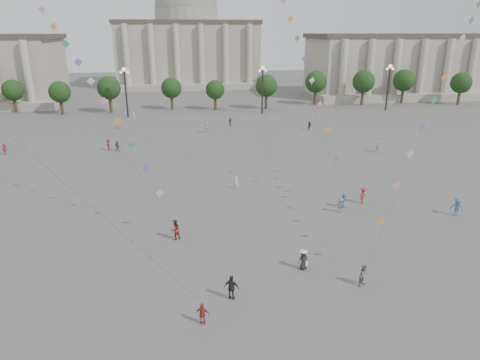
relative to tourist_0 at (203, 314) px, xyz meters
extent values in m
plane|color=#4E4B4A|center=(2.76, 2.65, -0.76)|extent=(360.00, 360.00, 0.00)
cube|color=#A09386|center=(77.76, 97.65, 7.24)|extent=(80.00, 22.00, 16.00)
cube|color=#443931|center=(77.76, 97.65, 15.84)|extent=(81.60, 22.44, 1.20)
cube|color=#A09386|center=(77.76, 84.65, 0.24)|extent=(84.00, 4.00, 2.00)
cube|color=#A09386|center=(2.76, 132.65, 9.24)|extent=(46.00, 30.00, 20.00)
cube|color=#443931|center=(2.76, 132.65, 19.84)|extent=(46.92, 30.60, 1.20)
cube|color=#A09386|center=(2.76, 115.65, 0.24)|extent=(48.30, 4.00, 2.00)
cylinder|color=#A09386|center=(2.76, 132.65, 21.74)|extent=(21.00, 21.00, 5.00)
sphere|color=gray|center=(2.76, 132.65, 24.24)|extent=(21.00, 21.00, 21.00)
cylinder|color=#3B2E1D|center=(-39.24, 80.65, 1.00)|extent=(0.70, 0.70, 3.52)
sphere|color=black|center=(-39.24, 80.65, 4.68)|extent=(5.12, 5.12, 5.12)
cylinder|color=#3B2E1D|center=(-27.24, 80.65, 1.00)|extent=(0.70, 0.70, 3.52)
sphere|color=black|center=(-27.24, 80.65, 4.68)|extent=(5.12, 5.12, 5.12)
cylinder|color=#3B2E1D|center=(-15.24, 80.65, 1.00)|extent=(0.70, 0.70, 3.52)
sphere|color=black|center=(-15.24, 80.65, 4.68)|extent=(5.12, 5.12, 5.12)
cylinder|color=#3B2E1D|center=(-3.24, 80.65, 1.00)|extent=(0.70, 0.70, 3.52)
sphere|color=black|center=(-3.24, 80.65, 4.68)|extent=(5.12, 5.12, 5.12)
cylinder|color=#3B2E1D|center=(8.76, 80.65, 1.00)|extent=(0.70, 0.70, 3.52)
sphere|color=black|center=(8.76, 80.65, 4.68)|extent=(5.12, 5.12, 5.12)
cylinder|color=#3B2E1D|center=(20.76, 80.65, 1.00)|extent=(0.70, 0.70, 3.52)
sphere|color=black|center=(20.76, 80.65, 4.68)|extent=(5.12, 5.12, 5.12)
cylinder|color=#3B2E1D|center=(32.76, 80.65, 1.00)|extent=(0.70, 0.70, 3.52)
sphere|color=black|center=(32.76, 80.65, 4.68)|extent=(5.12, 5.12, 5.12)
cylinder|color=#3B2E1D|center=(44.76, 80.65, 1.00)|extent=(0.70, 0.70, 3.52)
sphere|color=black|center=(44.76, 80.65, 4.68)|extent=(5.12, 5.12, 5.12)
cylinder|color=#3B2E1D|center=(56.76, 80.65, 1.00)|extent=(0.70, 0.70, 3.52)
sphere|color=black|center=(56.76, 80.65, 4.68)|extent=(5.12, 5.12, 5.12)
cylinder|color=#3B2E1D|center=(68.76, 80.65, 1.00)|extent=(0.70, 0.70, 3.52)
sphere|color=black|center=(68.76, 80.65, 4.68)|extent=(5.12, 5.12, 5.12)
cylinder|color=#262628|center=(-12.24, 72.65, 4.24)|extent=(0.36, 0.36, 10.00)
sphere|color=#FFE5B2|center=(-12.24, 72.65, 9.44)|extent=(0.90, 0.90, 0.90)
sphere|color=#FFE5B2|center=(-12.94, 72.65, 8.84)|extent=(0.60, 0.60, 0.60)
sphere|color=#FFE5B2|center=(-11.54, 72.65, 8.84)|extent=(0.60, 0.60, 0.60)
cylinder|color=#262628|center=(17.76, 72.65, 4.24)|extent=(0.36, 0.36, 10.00)
sphere|color=#FFE5B2|center=(17.76, 72.65, 9.44)|extent=(0.90, 0.90, 0.90)
sphere|color=#FFE5B2|center=(17.06, 72.65, 8.84)|extent=(0.60, 0.60, 0.60)
sphere|color=#FFE5B2|center=(18.46, 72.65, 8.84)|extent=(0.60, 0.60, 0.60)
cylinder|color=#262628|center=(47.76, 72.65, 4.24)|extent=(0.36, 0.36, 10.00)
sphere|color=#FFE5B2|center=(47.76, 72.65, 9.44)|extent=(0.90, 0.90, 0.90)
sphere|color=#FFE5B2|center=(47.06, 72.65, 8.84)|extent=(0.60, 0.60, 0.60)
sphere|color=#FFE5B2|center=(48.46, 72.65, 8.84)|extent=(0.60, 0.60, 0.60)
imported|color=navy|center=(8.95, 60.33, 0.06)|extent=(1.03, 0.86, 1.64)
imported|color=maroon|center=(-27.66, 44.36, 0.11)|extent=(1.02, 1.29, 1.75)
imported|color=silver|center=(3.93, 55.35, 0.19)|extent=(1.84, 1.20, 1.90)
imported|color=slate|center=(15.23, 15.97, 0.06)|extent=(1.19, 0.88, 1.64)
imported|color=silver|center=(29.50, 37.81, 0.09)|extent=(1.59, 0.51, 1.71)
imported|color=maroon|center=(18.63, 18.10, 0.15)|extent=(1.33, 1.30, 1.83)
imported|color=#232328|center=(23.58, 54.79, 0.01)|extent=(1.24, 1.42, 1.55)
imported|color=silver|center=(-10.70, 69.64, 0.01)|extent=(0.61, 0.67, 1.54)
imported|color=#59595D|center=(-10.89, 44.11, 0.05)|extent=(1.36, 1.44, 1.62)
imported|color=silver|center=(5.41, 24.52, 0.04)|extent=(0.70, 0.65, 1.60)
imported|color=#396182|center=(26.77, 13.58, 0.19)|extent=(1.37, 1.37, 1.91)
imported|color=slate|center=(-12.98, 60.99, 0.11)|extent=(1.11, 0.86, 1.75)
imported|color=maroon|center=(-12.31, 44.74, 0.18)|extent=(1.26, 1.40, 1.88)
imported|color=maroon|center=(0.00, 0.00, 0.00)|extent=(0.97, 0.65, 1.53)
imported|color=#212227|center=(2.19, 2.44, 0.17)|extent=(1.18, 0.89, 1.86)
imported|color=maroon|center=(-1.78, 12.28, 0.19)|extent=(1.17, 1.11, 1.91)
imported|color=#31496F|center=(16.11, 17.28, 0.04)|extent=(1.16, 1.13, 1.60)
imported|color=slate|center=(12.12, 2.78, 0.09)|extent=(1.04, 0.99, 1.70)
imported|color=black|center=(8.31, 5.63, 0.03)|extent=(0.86, 0.64, 1.59)
cone|color=white|center=(8.31, 5.63, 0.86)|extent=(0.52, 0.52, 0.14)
cylinder|color=white|center=(8.31, 5.63, 0.80)|extent=(0.60, 0.60, 0.02)
cube|color=white|center=(8.56, 5.48, -0.21)|extent=(0.22, 0.10, 0.35)
cylinder|color=#3F3F3F|center=(-8.38, 1.68, 9.42)|extent=(0.02, 0.02, 24.23)
cube|color=silver|center=(-3.00, 13.51, 3.34)|extent=(0.76, 0.25, 0.76)
cube|color=#8758B1|center=(-4.22, 14.74, 5.44)|extent=(0.76, 0.25, 0.76)
cube|color=#42905B|center=(-5.43, 15.97, 7.37)|extent=(0.76, 0.25, 0.76)
cube|color=orange|center=(-6.65, 17.20, 9.21)|extent=(0.76, 0.25, 0.76)
cube|color=pink|center=(-7.87, 18.44, 10.98)|extent=(0.76, 0.25, 0.76)
cube|color=silver|center=(-9.09, 19.67, 12.70)|extent=(0.76, 0.25, 0.76)
cube|color=#8758B1|center=(-10.31, 20.90, 14.37)|extent=(0.76, 0.25, 0.76)
cube|color=#42905B|center=(-11.53, 22.13, 16.01)|extent=(0.76, 0.25, 0.76)
cube|color=orange|center=(-12.75, 23.36, 17.62)|extent=(0.76, 0.25, 0.76)
cube|color=pink|center=(-13.96, 24.60, 19.20)|extent=(0.76, 0.25, 0.76)
cube|color=#42905B|center=(15.67, 19.25, 4.15)|extent=(0.76, 0.25, 0.76)
cube|color=orange|center=(15.23, 21.23, 6.89)|extent=(0.76, 0.25, 0.76)
cube|color=pink|center=(14.79, 23.20, 9.42)|extent=(0.76, 0.25, 0.76)
cube|color=silver|center=(14.34, 25.18, 11.82)|extent=(0.76, 0.25, 0.76)
cube|color=#8758B1|center=(13.90, 27.16, 14.14)|extent=(0.76, 0.25, 0.76)
cube|color=#42905B|center=(13.46, 29.13, 16.39)|extent=(0.76, 0.25, 0.76)
cube|color=orange|center=(13.02, 31.11, 18.58)|extent=(0.76, 0.25, 0.76)
cube|color=pink|center=(12.57, 33.08, 20.72)|extent=(0.76, 0.25, 0.76)
cube|color=orange|center=(14.01, 4.65, 3.44)|extent=(0.76, 0.25, 0.76)
cube|color=pink|center=(15.90, 6.53, 5.61)|extent=(0.76, 0.25, 0.76)
cube|color=silver|center=(17.79, 8.40, 7.61)|extent=(0.76, 0.25, 0.76)
cube|color=#8758B1|center=(19.67, 10.28, 9.51)|extent=(0.76, 0.25, 0.76)
cube|color=#42905B|center=(21.56, 12.15, 11.35)|extent=(0.76, 0.25, 0.76)
cube|color=orange|center=(23.45, 14.03, 13.13)|extent=(0.76, 0.25, 0.76)
cube|color=pink|center=(25.34, 15.90, 14.86)|extent=(0.76, 0.25, 0.76)
cube|color=silver|center=(27.23, 17.78, 16.56)|extent=(0.76, 0.25, 0.76)
cube|color=#8758B1|center=(29.11, 19.65, 18.23)|extent=(0.76, 0.25, 0.76)
cube|color=#42905B|center=(31.00, 21.53, 19.86)|extent=(0.76, 0.25, 0.76)
camera|label=1|loc=(-0.84, -23.23, 17.24)|focal=32.00mm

